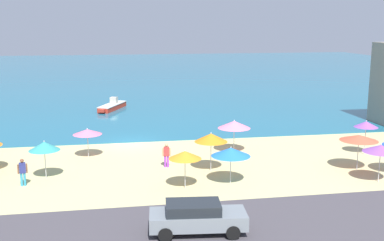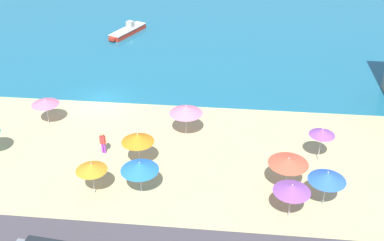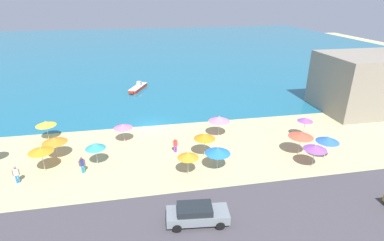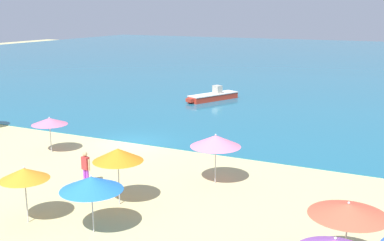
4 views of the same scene
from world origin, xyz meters
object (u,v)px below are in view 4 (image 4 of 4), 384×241
object	(u,v)px
beach_umbrella_10	(24,174)
beach_umbrella_11	(49,121)
beach_umbrella_5	(216,141)
bather_3	(86,167)
beach_umbrella_12	(118,155)
skiff_nearshore	(213,96)
beach_umbrella_3	(91,183)
beach_umbrella_14	(348,210)

from	to	relation	value
beach_umbrella_10	beach_umbrella_11	xyz separation A→B (m)	(-5.79, 7.76, -0.15)
beach_umbrella_5	beach_umbrella_10	bearing A→B (deg)	-123.82
bather_3	beach_umbrella_10	bearing A→B (deg)	-82.72
beach_umbrella_12	skiff_nearshore	size ratio (longest dim) A/B	0.47
beach_umbrella_10	beach_umbrella_3	bearing A→B (deg)	8.81
bather_3	skiff_nearshore	world-z (taller)	bather_3
beach_umbrella_11	beach_umbrella_14	bearing A→B (deg)	-19.30
skiff_nearshore	beach_umbrella_5	bearing A→B (deg)	-66.12
beach_umbrella_3	beach_umbrella_10	bearing A→B (deg)	-171.19
beach_umbrella_10	beach_umbrella_11	bearing A→B (deg)	126.73
beach_umbrella_14	bather_3	bearing A→B (deg)	167.56
beach_umbrella_10	skiff_nearshore	distance (m)	27.21
beach_umbrella_3	skiff_nearshore	distance (m)	27.32
beach_umbrella_5	skiff_nearshore	xyz separation A→B (m)	(-8.70, 19.64, -1.70)
beach_umbrella_5	bather_3	xyz separation A→B (m)	(-5.41, -2.91, -1.19)
beach_umbrella_12	bather_3	size ratio (longest dim) A/B	1.56
beach_umbrella_12	beach_umbrella_10	bearing A→B (deg)	-125.57
beach_umbrella_10	bather_3	distance (m)	4.50
beach_umbrella_3	beach_umbrella_5	xyz separation A→B (m)	(2.02, 6.81, 0.17)
beach_umbrella_3	beach_umbrella_10	world-z (taller)	beach_umbrella_10
beach_umbrella_10	beach_umbrella_12	xyz separation A→B (m)	(2.20, 3.08, 0.21)
beach_umbrella_3	skiff_nearshore	xyz separation A→B (m)	(-6.68, 26.45, -1.54)
beach_umbrella_3	beach_umbrella_5	bearing A→B (deg)	73.48
beach_umbrella_5	skiff_nearshore	world-z (taller)	beach_umbrella_5
beach_umbrella_11	bather_3	size ratio (longest dim) A/B	1.29
beach_umbrella_5	beach_umbrella_11	size ratio (longest dim) A/B	1.16
beach_umbrella_12	skiff_nearshore	xyz separation A→B (m)	(-6.04, 23.81, -1.81)
beach_umbrella_5	beach_umbrella_14	bearing A→B (deg)	-39.30
beach_umbrella_14	beach_umbrella_11	bearing A→B (deg)	160.70
beach_umbrella_5	beach_umbrella_3	bearing A→B (deg)	-106.52
beach_umbrella_3	beach_umbrella_10	xyz separation A→B (m)	(-2.84, -0.44, 0.07)
beach_umbrella_10	skiff_nearshore	size ratio (longest dim) A/B	0.43
beach_umbrella_14	beach_umbrella_10	bearing A→B (deg)	-172.10
skiff_nearshore	beach_umbrella_11	bearing A→B (deg)	-95.82
skiff_nearshore	beach_umbrella_14	bearing A→B (deg)	-58.36
beach_umbrella_5	beach_umbrella_12	size ratio (longest dim) A/B	0.96
beach_umbrella_14	beach_umbrella_12	bearing A→B (deg)	171.35
beach_umbrella_5	beach_umbrella_14	size ratio (longest dim) A/B	0.99
beach_umbrella_11	bather_3	distance (m)	6.33
beach_umbrella_14	skiff_nearshore	bearing A→B (deg)	121.64
bather_3	beach_umbrella_11	bearing A→B (deg)	146.81
beach_umbrella_11	skiff_nearshore	world-z (taller)	beach_umbrella_11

